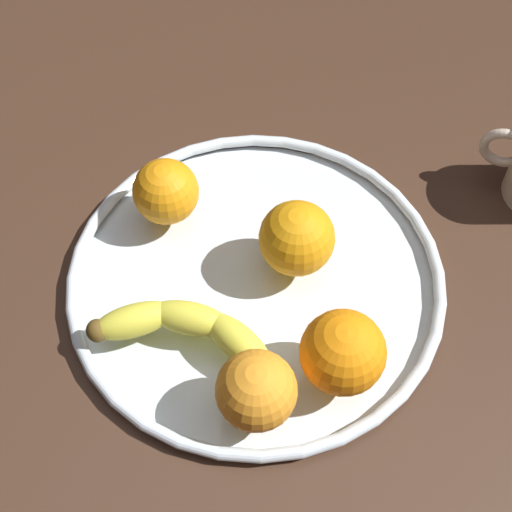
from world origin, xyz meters
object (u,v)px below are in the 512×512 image
(orange_back_left, at_px, (343,352))
(orange_front_left, at_px, (297,238))
(fruit_bowl, at_px, (256,278))
(banana, at_px, (183,327))
(orange_front_right, at_px, (166,192))
(orange_center, at_px, (256,390))

(orange_back_left, bearing_deg, orange_front_left, -52.21)
(fruit_bowl, xyz_separation_m, banana, (0.04, 0.09, 0.02))
(orange_back_left, bearing_deg, banana, 6.66)
(orange_back_left, distance_m, orange_front_left, 0.12)
(orange_front_right, xyz_separation_m, orange_front_left, (-0.14, 0.01, 0.00))
(orange_back_left, height_order, orange_front_left, orange_back_left)
(orange_front_left, bearing_deg, fruit_bowl, 43.97)
(orange_center, bearing_deg, orange_front_right, -45.76)
(banana, distance_m, orange_front_right, 0.14)
(orange_front_left, bearing_deg, banana, 59.91)
(banana, bearing_deg, fruit_bowl, -121.67)
(orange_front_right, height_order, orange_front_left, orange_front_left)
(orange_back_left, distance_m, orange_front_right, 0.24)
(orange_front_right, distance_m, orange_front_left, 0.14)
(orange_front_left, relative_size, orange_center, 1.05)
(fruit_bowl, relative_size, orange_back_left, 4.93)
(orange_front_right, bearing_deg, orange_center, 134.24)
(banana, distance_m, orange_center, 0.10)
(orange_back_left, relative_size, orange_front_left, 1.03)
(fruit_bowl, bearing_deg, orange_center, 111.41)
(orange_back_left, relative_size, orange_center, 1.08)
(orange_back_left, bearing_deg, fruit_bowl, -33.18)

